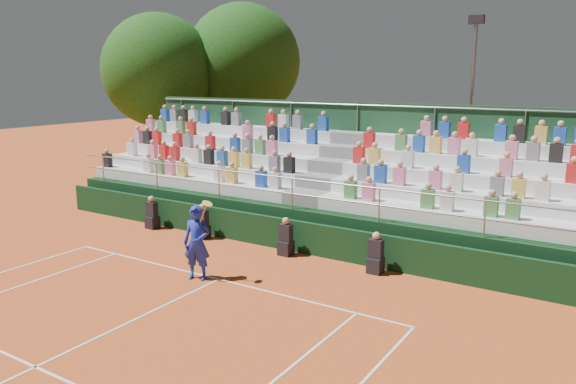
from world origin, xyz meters
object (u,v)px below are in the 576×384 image
Objects in this scene: tree_east at (243,62)px; floodlight_mast at (471,97)px; tree_west at (158,71)px; tennis_player at (197,243)px.

floodlight_mast is (13.25, -2.17, -1.56)m from tree_east.
tree_east reaches higher than tree_west.
floodlight_mast is at bearing 73.84° from tennis_player.
tree_east is at bearing 53.77° from tree_west.
tree_west is 16.14m from floodlight_mast.
tree_west reaches higher than floodlight_mast.
tennis_player is at bearing -57.41° from tree_east.
tree_west is at bearing 137.84° from tennis_player.
tennis_player is 0.29× the size of floodlight_mast.
tennis_player is 13.75m from floodlight_mast.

